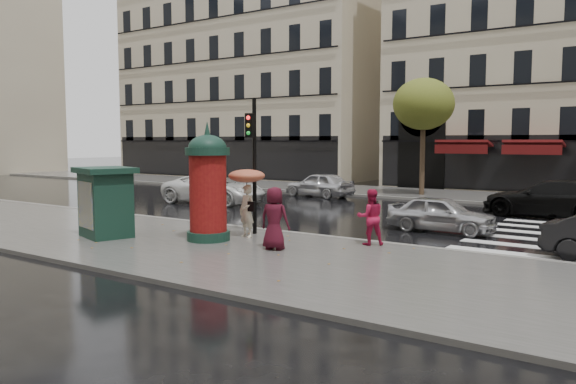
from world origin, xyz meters
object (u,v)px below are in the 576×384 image
Objects in this scene: car_silver at (441,214)px; morris_column at (208,184)px; car_black at (551,199)px; car_far_silver at (319,185)px; woman_red at (370,217)px; woman_umbrella at (247,191)px; traffic_light at (253,152)px; newsstand at (106,201)px; car_white at (214,189)px; man_burgundy at (275,218)px.

morris_column is at bearing 140.80° from car_silver.
car_black reaches higher than car_far_silver.
woman_umbrella is at bearing -23.90° from woman_red.
woman_red is 0.40× the size of car_far_silver.
car_silver is at bearing 57.55° from car_far_silver.
newsstand is at bearing -139.24° from traffic_light.
traffic_light reaches higher than car_white.
morris_column reaches higher than woman_umbrella.
morris_column is 1.65× the size of newsstand.
car_far_silver is (-12.28, 1.94, -0.08)m from car_black.
woman_umbrella is at bearing -40.09° from man_burgundy.
traffic_light is at bearing 109.65° from woman_umbrella.
traffic_light is 0.82× the size of car_white.
man_burgundy is 0.80× the size of newsstand.
car_far_silver is (-1.58, 15.65, -0.56)m from newsstand.
car_far_silver is (-9.80, 8.03, 0.07)m from car_silver.
man_burgundy is at bearing -16.87° from car_black.
car_white is at bearing 138.88° from traffic_light.
newsstand is at bearing -32.65° from car_black.
man_burgundy is 0.33× the size of car_white.
car_white reaches higher than car_silver.
newsstand is 11.23m from car_silver.
newsstand is (-3.09, -1.38, -0.61)m from morris_column.
woman_red is 4.23m from car_silver.
morris_column reaches higher than car_far_silver.
newsstand is 0.54× the size of car_far_silver.
newsstand is 0.41× the size of car_white.
morris_column is 0.68× the size of car_black.
woman_red is (3.79, 1.02, -0.64)m from woman_umbrella.
car_far_silver is at bearing 50.85° from car_silver.
morris_column is at bearing -26.33° from car_black.
car_black is (2.47, 6.09, 0.15)m from car_silver.
newsstand is 15.74m from car_far_silver.
traffic_light reaches higher than woman_umbrella.
car_silver is 12.65m from car_white.
man_burgundy is 5.80m from newsstand.
car_silver is 0.69× the size of car_black.
car_silver is (2.58, 6.32, -0.37)m from man_burgundy.
car_black is (6.94, 11.27, -0.80)m from woman_umbrella.
newsstand reaches higher than woman_red.
car_black is 12.43m from car_far_silver.
morris_column is 0.83× the size of traffic_light.
traffic_light reaches higher than newsstand.
morris_column is at bearing -10.52° from man_burgundy.
traffic_light is (0.44, 1.67, 0.93)m from morris_column.
woman_umbrella is 1.29m from morris_column.
car_black is at bearing 87.88° from car_far_silver.
woman_red reaches higher than car_far_silver.
man_burgundy is at bearing -31.04° from woman_umbrella.
car_black is 1.31× the size of car_far_silver.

